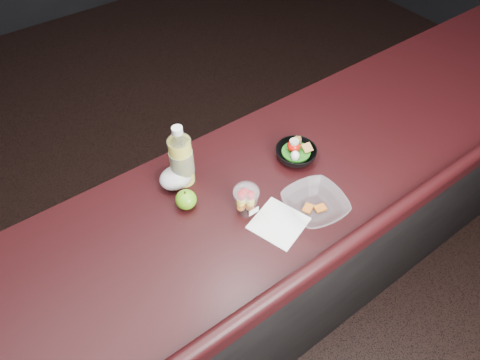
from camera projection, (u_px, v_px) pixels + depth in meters
name	position (u px, v px, depth m)	size (l,w,h in m)	color
room_shell	(312.00, 25.00, 0.69)	(8.00, 8.00, 8.00)	black
counter	(226.00, 282.00, 1.84)	(4.06, 0.71, 1.02)	black
lemonade_bottle	(181.00, 160.00, 1.47)	(0.08, 0.08, 0.25)	yellow
fruit_cup	(246.00, 199.00, 1.41)	(0.09, 0.09, 0.12)	white
green_apple	(186.00, 200.00, 1.45)	(0.07, 0.07, 0.08)	#2E8C10
plastic_bag	(177.00, 176.00, 1.51)	(0.12, 0.10, 0.09)	silver
snack_bowl	(296.00, 153.00, 1.60)	(0.19, 0.19, 0.08)	black
takeout_bowl	(315.00, 205.00, 1.44)	(0.23, 0.23, 0.05)	silver
paper_napkin	(279.00, 223.00, 1.42)	(0.16, 0.16, 0.00)	white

